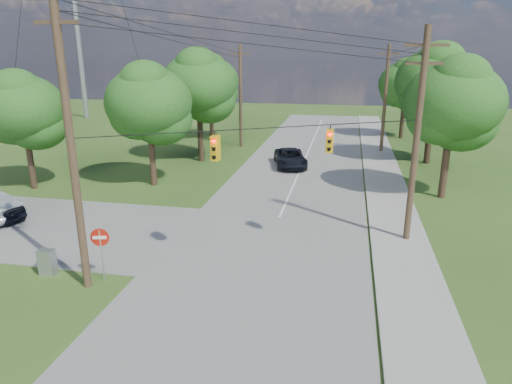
% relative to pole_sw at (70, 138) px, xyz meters
% --- Properties ---
extents(ground, '(140.00, 140.00, 0.00)m').
position_rel_pole_sw_xyz_m(ground, '(4.60, -0.40, -6.23)').
color(ground, '#2C4B19').
rests_on(ground, ground).
extents(main_road, '(10.00, 100.00, 0.03)m').
position_rel_pole_sw_xyz_m(main_road, '(6.60, 4.60, -6.21)').
color(main_road, gray).
rests_on(main_road, ground).
extents(sidewalk_east, '(2.60, 100.00, 0.12)m').
position_rel_pole_sw_xyz_m(sidewalk_east, '(13.30, 4.60, -6.17)').
color(sidewalk_east, gray).
rests_on(sidewalk_east, ground).
extents(pole_sw, '(2.00, 0.32, 12.00)m').
position_rel_pole_sw_xyz_m(pole_sw, '(0.00, 0.00, 0.00)').
color(pole_sw, '#4C3A27').
rests_on(pole_sw, ground).
extents(pole_ne, '(2.00, 0.32, 10.50)m').
position_rel_pole_sw_xyz_m(pole_ne, '(13.50, 7.60, -0.76)').
color(pole_ne, '#4C3A27').
rests_on(pole_ne, ground).
extents(pole_north_e, '(2.00, 0.32, 10.00)m').
position_rel_pole_sw_xyz_m(pole_north_e, '(13.50, 29.60, -1.10)').
color(pole_north_e, '#4C3A27').
rests_on(pole_north_e, ground).
extents(pole_north_w, '(2.00, 0.32, 10.00)m').
position_rel_pole_sw_xyz_m(pole_north_w, '(-0.40, 29.60, -1.10)').
color(pole_north_w, '#4C3A27').
rests_on(pole_north_w, ground).
extents(power_lines, '(13.93, 29.62, 4.93)m').
position_rel_pole_sw_xyz_m(power_lines, '(6.10, 11.14, 2.93)').
color(power_lines, black).
rests_on(power_lines, ground).
extents(traffic_signals, '(4.91, 3.27, 1.05)m').
position_rel_pole_sw_xyz_m(traffic_signals, '(7.15, 4.03, -0.73)').
color(traffic_signals, '#E9B10D').
rests_on(traffic_signals, ground).
extents(tree_w_near, '(6.00, 6.00, 8.40)m').
position_rel_pole_sw_xyz_m(tree_w_near, '(-3.40, 14.60, -0.30)').
color(tree_w_near, '#412D20').
rests_on(tree_w_near, ground).
extents(tree_w_mid, '(6.40, 6.40, 9.22)m').
position_rel_pole_sw_xyz_m(tree_w_mid, '(-2.40, 22.60, 0.35)').
color(tree_w_mid, '#412D20').
rests_on(tree_w_mid, ground).
extents(tree_w_far, '(6.00, 6.00, 8.73)m').
position_rel_pole_sw_xyz_m(tree_w_far, '(-4.40, 32.60, 0.02)').
color(tree_w_far, '#412D20').
rests_on(tree_w_far, ground).
extents(tree_e_near, '(6.20, 6.20, 8.81)m').
position_rel_pole_sw_xyz_m(tree_e_near, '(16.60, 15.60, 0.02)').
color(tree_e_near, '#412D20').
rests_on(tree_e_near, ground).
extents(tree_e_mid, '(6.60, 6.60, 9.64)m').
position_rel_pole_sw_xyz_m(tree_e_mid, '(17.10, 25.60, 0.68)').
color(tree_e_mid, '#412D20').
rests_on(tree_e_mid, ground).
extents(tree_e_far, '(5.80, 5.80, 8.32)m').
position_rel_pole_sw_xyz_m(tree_e_far, '(16.10, 37.60, -0.31)').
color(tree_e_far, '#412D20').
rests_on(tree_e_far, ground).
extents(tree_cross_n, '(5.60, 5.60, 7.91)m').
position_rel_pole_sw_xyz_m(tree_cross_n, '(-11.40, 12.10, -0.63)').
color(tree_cross_n, '#412D20').
rests_on(tree_cross_n, ground).
extents(car_main_north, '(3.60, 5.67, 1.46)m').
position_rel_pole_sw_xyz_m(car_main_north, '(5.64, 22.00, -5.47)').
color(car_main_north, black).
rests_on(car_main_north, main_road).
extents(control_cabinet, '(0.65, 0.48, 1.16)m').
position_rel_pole_sw_xyz_m(control_cabinet, '(-2.24, 0.60, -5.65)').
color(control_cabinet, '#94979A').
rests_on(control_cabinet, ground).
extents(do_not_enter_sign, '(0.77, 0.22, 2.36)m').
position_rel_pole_sw_xyz_m(do_not_enter_sign, '(0.41, 0.60, -4.51)').
color(do_not_enter_sign, '#94979A').
rests_on(do_not_enter_sign, ground).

